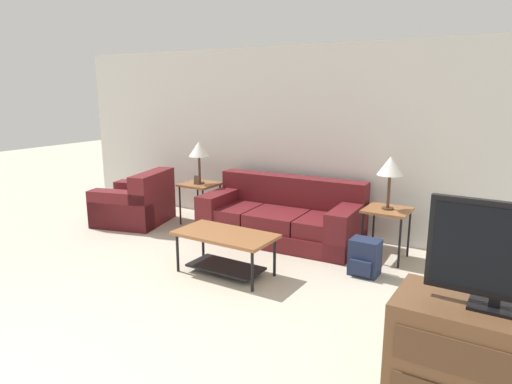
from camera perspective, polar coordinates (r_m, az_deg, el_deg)
name	(u,v)px	position (r m, az deg, el deg)	size (l,w,h in m)	color
wall_back	(306,140)	(6.50, 6.31, 6.48)	(8.55, 0.06, 2.60)	silver
couch	(282,218)	(6.20, 3.27, -3.29)	(2.18, 1.08, 0.82)	maroon
armchair	(136,204)	(7.18, -14.78, -1.49)	(1.17, 1.18, 0.80)	maroon
coffee_table	(225,244)	(5.04, -3.86, -6.49)	(1.11, 0.58, 0.47)	#935B33
side_table_left	(200,188)	(6.90, -7.02, 0.53)	(0.52, 0.50, 0.62)	#935B33
side_table_right	(387,214)	(5.63, 16.08, -2.72)	(0.52, 0.50, 0.62)	#935B33
table_lamp_left	(199,150)	(6.80, -7.15, 5.23)	(0.30, 0.30, 0.63)	#472D1E
table_lamp_right	(390,167)	(5.51, 16.45, 3.01)	(0.30, 0.30, 0.63)	#472D1E
tv_console	(486,367)	(3.24, 26.84, -18.93)	(1.11, 0.56, 0.76)	brown
television	(501,254)	(2.95, 28.25, -6.83)	(0.79, 0.20, 0.64)	black
backpack	(365,258)	(5.19, 13.43, -7.97)	(0.32, 0.32, 0.41)	#1E2847
picture_frame	(197,180)	(6.81, -7.39, 1.49)	(0.10, 0.04, 0.13)	#4C3828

